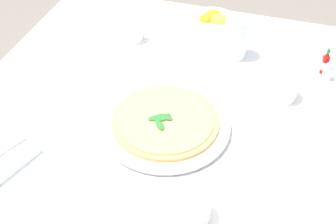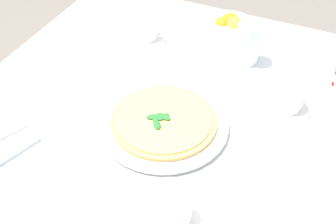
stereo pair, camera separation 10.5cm
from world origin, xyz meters
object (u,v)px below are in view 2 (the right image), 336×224
(coffee_cup_near_left, at_px, (146,31))
(water_glass_back_corner, at_px, (248,45))
(pizza, at_px, (164,120))
(coffee_cup_far_right, at_px, (288,100))
(salt_shaker, at_px, (335,71))
(coffee_cup_near_right, at_px, (173,212))
(citrus_bowl, at_px, (229,27))
(pizza_plate, at_px, (164,124))

(coffee_cup_near_left, relative_size, water_glass_back_corner, 1.07)
(pizza, xyz_separation_m, coffee_cup_far_right, (0.20, -0.27, 0.00))
(coffee_cup_far_right, bearing_deg, salt_shaker, -27.09)
(coffee_cup_near_right, distance_m, citrus_bowl, 0.74)
(coffee_cup_near_right, xyz_separation_m, water_glass_back_corner, (0.61, 0.03, 0.03))
(pizza_plate, relative_size, salt_shaker, 5.83)
(coffee_cup_near_right, height_order, salt_shaker, coffee_cup_near_right)
(pizza_plate, height_order, pizza, pizza)
(pizza_plate, xyz_separation_m, coffee_cup_far_right, (0.20, -0.27, 0.02))
(pizza_plate, distance_m, coffee_cup_near_right, 0.28)
(salt_shaker, bearing_deg, pizza, 136.79)
(salt_shaker, bearing_deg, pizza_plate, 136.79)
(coffee_cup_far_right, bearing_deg, water_glass_back_corner, 44.72)
(pizza_plate, relative_size, coffee_cup_near_right, 2.52)
(coffee_cup_near_left, bearing_deg, salt_shaker, -86.53)
(citrus_bowl, bearing_deg, salt_shaker, -106.09)
(pizza_plate, xyz_separation_m, salt_shaker, (0.38, -0.36, 0.01))
(citrus_bowl, bearing_deg, pizza_plate, 178.87)
(pizza, xyz_separation_m, citrus_bowl, (0.49, -0.01, 0.00))
(pizza_plate, bearing_deg, coffee_cup_near_right, -151.23)
(salt_shaker, bearing_deg, coffee_cup_near_left, 93.47)
(water_glass_back_corner, relative_size, salt_shaker, 2.21)
(pizza_plate, distance_m, salt_shaker, 0.53)
(pizza_plate, height_order, water_glass_back_corner, water_glass_back_corner)
(pizza_plate, distance_m, pizza, 0.01)
(coffee_cup_near_right, bearing_deg, citrus_bowl, 9.72)
(pizza, height_order, coffee_cup_near_left, coffee_cup_near_left)
(coffee_cup_near_right, bearing_deg, pizza, 28.82)
(pizza, relative_size, citrus_bowl, 1.80)
(pizza_plate, relative_size, citrus_bowl, 2.19)
(water_glass_back_corner, bearing_deg, salt_shaker, -85.79)
(coffee_cup_near_left, distance_m, coffee_cup_near_right, 0.69)
(citrus_bowl, bearing_deg, coffee_cup_far_right, -137.72)
(coffee_cup_far_right, distance_m, salt_shaker, 0.20)
(pizza_plate, distance_m, coffee_cup_far_right, 0.34)
(pizza_plate, distance_m, coffee_cup_near_left, 0.41)
(pizza_plate, height_order, coffee_cup_far_right, coffee_cup_far_right)
(pizza, relative_size, water_glass_back_corner, 2.17)
(coffee_cup_far_right, bearing_deg, coffee_cup_near_right, 163.47)
(water_glass_back_corner, bearing_deg, pizza, 163.86)
(coffee_cup_near_left, bearing_deg, citrus_bowl, -59.49)
(pizza_plate, bearing_deg, salt_shaker, -43.21)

